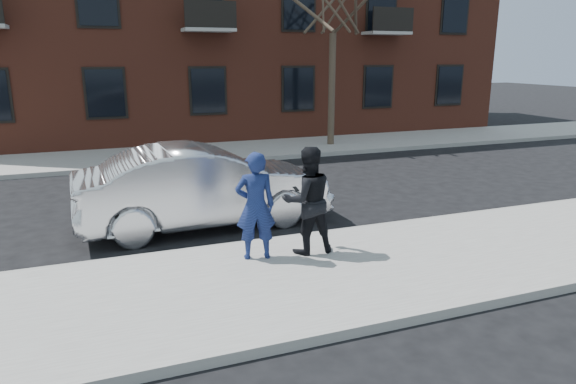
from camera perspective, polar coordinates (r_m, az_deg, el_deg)
name	(u,v)px	position (r m, az deg, el deg)	size (l,w,h in m)	color
ground	(367,266)	(9.04, 8.81, -8.18)	(100.00, 100.00, 0.00)	black
near_sidewalk	(375,268)	(8.81, 9.63, -8.31)	(50.00, 3.50, 0.15)	gray
near_curb	(329,234)	(10.29, 4.59, -4.69)	(50.00, 0.10, 0.15)	#999691
far_sidewalk	(218,152)	(19.23, -7.83, 4.42)	(50.00, 3.50, 0.15)	gray
far_curb	(230,161)	(17.51, -6.49, 3.44)	(50.00, 0.10, 0.15)	#999691
street_tree	(334,0)	(20.27, 5.09, 20.50)	(3.60, 3.60, 6.80)	#392D21
silver_sedan	(204,186)	(10.92, -9.29, 0.63)	(1.82, 5.23, 1.72)	silver
man_hoodie	(255,206)	(8.63, -3.64, -1.56)	(0.74, 0.57, 1.85)	navy
man_peacoat	(308,200)	(8.88, 2.20, -0.94)	(0.94, 0.74, 1.89)	black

